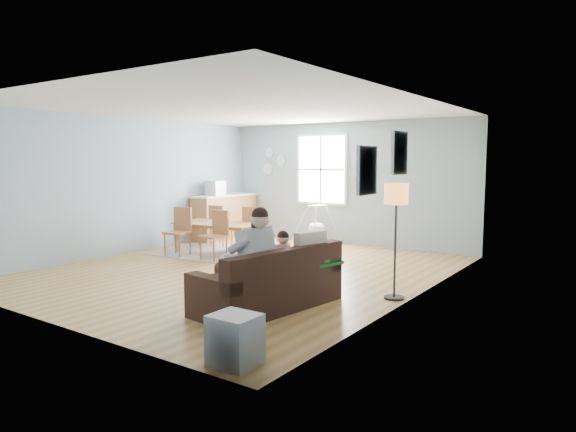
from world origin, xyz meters
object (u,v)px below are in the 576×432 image
Objects in this scene: chair_se at (217,232)px; dining_table at (218,238)px; floor_lamp at (396,204)px; chair_sw at (180,228)px; sofa at (271,287)px; father at (248,256)px; baby_swing at (316,226)px; storage_cube at (234,339)px; counter at (225,216)px; chair_nw at (219,223)px; toddler at (278,254)px; monitor at (215,188)px; chair_ne at (253,225)px.

dining_table is at bearing 130.98° from chair_se.
floor_lamp is 0.91× the size of dining_table.
floor_lamp reaches higher than chair_sw.
father is at bearing -122.28° from sofa.
floor_lamp is 1.65× the size of chair_sw.
father is 1.21× the size of baby_swing.
storage_cube is 7.72m from counter.
father reaches higher than counter.
baby_swing is (1.45, 2.75, -0.15)m from chair_sw.
chair_nw is at bearing 136.48° from father.
counter reaches higher than toddler.
chair_sw is 2.05m from monitor.
chair_nw is 0.99× the size of chair_ne.
sofa is 1.32× the size of floor_lamp.
chair_sw is 1.53m from chair_ne.
chair_se is at bearing -85.11° from chair_ne.
monitor is (-4.34, 3.52, 0.56)m from toddler.
baby_swing is at bearing 66.05° from chair_ne.
toddler is at bearing -25.42° from chair_sw.
chair_se is at bearing -49.36° from chair_nw.
storage_cube is at bearing -52.98° from chair_ne.
dining_table is at bearing 57.66° from chair_sw.
dining_table is 1.58× the size of baby_swing.
chair_se is (-3.85, 0.68, -0.76)m from floor_lamp.
floor_lamp is 4.86m from chair_sw.
father is 3.44m from chair_se.
storage_cube is 0.52× the size of chair_nw.
chair_se is 1.23m from chair_ne.
storage_cube is (0.83, -1.82, -0.43)m from toddler.
dining_table is (-3.22, 2.37, -0.36)m from toddler.
toddler reaches higher than dining_table.
toddler is 0.49× the size of floor_lamp.
chair_se is at bearing -56.79° from dining_table.
floor_lamp is 4.80m from baby_swing.
sofa is at bearing -48.34° from chair_ne.
storage_cube is at bearing -45.55° from chair_se.
monitor reaches higher than chair_nw.
toddler is 0.82× the size of chair_se.
chair_nw is at bearing -42.17° from monitor.
father is at bearing -67.43° from baby_swing.
chair_ne is 0.48× the size of counter.
sofa is at bearing -77.39° from toddler.
storage_cube is 0.52× the size of chair_ne.
toddler is at bearing -39.06° from monitor.
monitor reaches higher than chair_se.
chair_sw is (-4.76, 0.61, -0.75)m from floor_lamp.
sofa is at bearing -129.76° from floor_lamp.
floor_lamp is 4.64m from dining_table.
chair_nw is at bearing 93.93° from chair_sw.
chair_se is at bearing 170.02° from floor_lamp.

